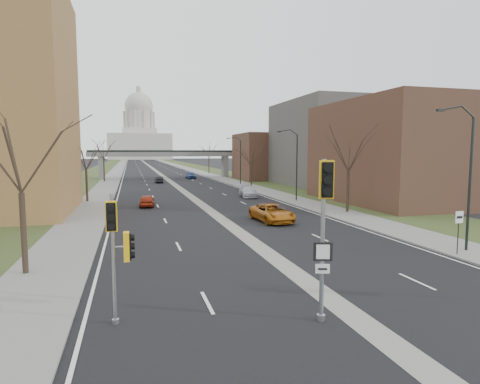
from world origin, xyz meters
name	(u,v)px	position (x,y,z in m)	size (l,w,h in m)	color
ground	(343,309)	(0.00, 0.00, 0.00)	(700.00, 700.00, 0.00)	black
road_surface	(151,167)	(0.00, 150.00, 0.01)	(20.00, 600.00, 0.01)	black
median_strip	(151,167)	(0.00, 150.00, 0.00)	(1.20, 600.00, 0.02)	gray
sidewalk_right	(181,167)	(12.00, 150.00, 0.06)	(4.00, 600.00, 0.12)	gray
sidewalk_left	(119,167)	(-12.00, 150.00, 0.06)	(4.00, 600.00, 0.12)	gray
grass_verge_right	(196,166)	(18.00, 150.00, 0.05)	(8.00, 600.00, 0.10)	#31411E
grass_verge_left	(103,167)	(-18.00, 150.00, 0.05)	(8.00, 600.00, 0.10)	#31411E
commercial_block_near	(404,153)	(24.00, 28.00, 6.00)	(16.00, 20.00, 12.00)	#543327
commercial_block_mid	(336,144)	(28.00, 52.00, 7.50)	(18.00, 22.00, 15.00)	#514E4A
commercial_block_far	(271,157)	(22.00, 70.00, 5.00)	(14.00, 14.00, 10.00)	#543327
pedestrian_bridge	(165,157)	(0.00, 80.00, 4.84)	(34.00, 3.00, 6.45)	slate
capitol	(140,136)	(0.00, 320.00, 18.60)	(48.00, 42.00, 55.75)	#B8B3A8
streetlight_near	(461,137)	(10.99, 6.00, 6.95)	(2.61, 0.20, 8.70)	black
streetlight_mid	(291,145)	(10.99, 32.00, 6.95)	(2.61, 0.20, 8.70)	black
streetlight_far	(236,147)	(10.99, 58.00, 6.95)	(2.61, 0.20, 8.70)	black
tree_left_a	(19,141)	(-13.00, 8.00, 6.64)	(7.20, 7.20, 9.40)	#382B21
tree_left_b	(85,151)	(-13.00, 38.00, 6.23)	(6.75, 6.75, 8.81)	#382B21
tree_left_c	(103,147)	(-13.00, 72.00, 7.04)	(7.65, 7.65, 9.99)	#382B21
tree_right_a	(349,146)	(13.00, 22.00, 6.64)	(7.20, 7.20, 9.40)	#382B21
tree_right_b	(251,153)	(13.00, 55.00, 5.82)	(6.30, 6.30, 8.22)	#382B21
tree_right_c	(209,148)	(13.00, 95.00, 7.04)	(7.65, 7.65, 9.99)	#382B21
signal_pole_left	(118,240)	(-8.34, 0.75, 3.05)	(0.83, 0.81, 4.66)	gray
signal_pole_median	(325,211)	(-1.43, -1.06, 4.07)	(0.79, 0.98, 5.85)	gray
speed_limit_sign	(459,225)	(10.51, 5.36, 1.87)	(0.55, 0.06, 2.54)	black
car_left_near	(147,200)	(-6.16, 32.09, 0.67)	(1.59, 3.94, 1.34)	#A42B12
car_left_far	(159,180)	(-2.54, 66.43, 0.64)	(1.35, 3.87, 1.28)	black
car_right_near	(272,213)	(4.00, 19.22, 0.77)	(2.56, 5.55, 1.54)	#A75C11
car_right_mid	(248,192)	(7.37, 37.98, 0.74)	(2.08, 5.11, 1.48)	#B3B3BB
car_right_far	(191,175)	(5.27, 76.93, 0.77)	(1.83, 4.55, 1.55)	navy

